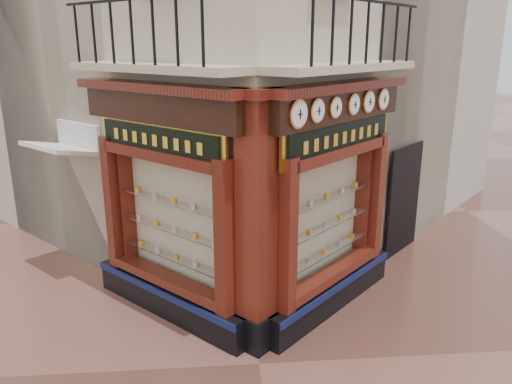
{
  "coord_description": "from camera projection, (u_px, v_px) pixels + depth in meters",
  "views": [
    {
      "loc": [
        -0.58,
        -6.33,
        4.54
      ],
      "look_at": [
        0.12,
        2.0,
        2.06
      ],
      "focal_mm": 35.0,
      "sensor_mm": 36.0,
      "label": 1
    }
  ],
  "objects": [
    {
      "name": "ground",
      "position": [
        259.0,
        364.0,
        7.38
      ],
      "size": [
        80.0,
        80.0,
        0.0
      ],
      "primitive_type": "plane",
      "color": "#502E25",
      "rests_on": "ground"
    },
    {
      "name": "neighbour_left",
      "position": [
        143.0,
        9.0,
        13.87
      ],
      "size": [
        11.31,
        11.31,
        11.0
      ],
      "primitive_type": "cube",
      "rotation": [
        0.0,
        0.0,
        0.79
      ],
      "color": "beige",
      "rests_on": "ground"
    },
    {
      "name": "neighbour_right",
      "position": [
        318.0,
        10.0,
        14.26
      ],
      "size": [
        11.31,
        11.31,
        11.0
      ],
      "primitive_type": "cube",
      "rotation": [
        0.0,
        0.0,
        0.79
      ],
      "color": "beige",
      "rests_on": "ground"
    },
    {
      "name": "shopfront_left",
      "position": [
        166.0,
        207.0,
        8.2
      ],
      "size": [
        2.86,
        2.86,
        3.98
      ],
      "rotation": [
        0.0,
        0.0,
        2.36
      ],
      "color": "black",
      "rests_on": "ground"
    },
    {
      "name": "shopfront_right",
      "position": [
        334.0,
        202.0,
        8.43
      ],
      "size": [
        2.86,
        2.86,
        3.98
      ],
      "rotation": [
        0.0,
        0.0,
        0.79
      ],
      "color": "black",
      "rests_on": "ground"
    },
    {
      "name": "corner_pilaster",
      "position": [
        256.0,
        229.0,
        7.3
      ],
      "size": [
        0.85,
        0.85,
        3.98
      ],
      "rotation": [
        0.0,
        0.0,
        0.79
      ],
      "color": "black",
      "rests_on": "ground"
    },
    {
      "name": "balcony",
      "position": [
        251.0,
        66.0,
        7.6
      ],
      "size": [
        5.94,
        2.97,
        1.03
      ],
      "color": "beige",
      "rests_on": "ground"
    },
    {
      "name": "clock_a",
      "position": [
        298.0,
        114.0,
        6.85
      ],
      "size": [
        0.33,
        0.33,
        0.41
      ],
      "rotation": [
        0.0,
        0.0,
        0.79
      ],
      "color": "#C78A42",
      "rests_on": "ground"
    },
    {
      "name": "clock_b",
      "position": [
        317.0,
        111.0,
        7.19
      ],
      "size": [
        0.29,
        0.29,
        0.36
      ],
      "rotation": [
        0.0,
        0.0,
        0.79
      ],
      "color": "#C78A42",
      "rests_on": "ground"
    },
    {
      "name": "clock_c",
      "position": [
        335.0,
        108.0,
        7.56
      ],
      "size": [
        0.27,
        0.27,
        0.33
      ],
      "rotation": [
        0.0,
        0.0,
        0.79
      ],
      "color": "#C78A42",
      "rests_on": "ground"
    },
    {
      "name": "clock_d",
      "position": [
        353.0,
        104.0,
        7.96
      ],
      "size": [
        0.28,
        0.28,
        0.35
      ],
      "rotation": [
        0.0,
        0.0,
        0.79
      ],
      "color": "#C78A42",
      "rests_on": "ground"
    },
    {
      "name": "clock_e",
      "position": [
        368.0,
        102.0,
        8.32
      ],
      "size": [
        0.3,
        0.3,
        0.37
      ],
      "rotation": [
        0.0,
        0.0,
        0.79
      ],
      "color": "#C78A42",
      "rests_on": "ground"
    },
    {
      "name": "clock_f",
      "position": [
        383.0,
        99.0,
        8.71
      ],
      "size": [
        0.3,
        0.3,
        0.38
      ],
      "rotation": [
        0.0,
        0.0,
        0.79
      ],
      "color": "#C78A42",
      "rests_on": "ground"
    },
    {
      "name": "awning",
      "position": [
        73.0,
        273.0,
        10.31
      ],
      "size": [
        1.63,
        1.63,
        0.25
      ],
      "primitive_type": null,
      "rotation": [
        0.2,
        0.0,
        2.36
      ],
      "color": "silver",
      "rests_on": "ground"
    },
    {
      "name": "signboard_left",
      "position": [
        158.0,
        140.0,
        7.83
      ],
      "size": [
        2.12,
        2.12,
        0.57
      ],
      "rotation": [
        0.0,
        0.0,
        2.36
      ],
      "color": "yellow",
      "rests_on": "ground"
    },
    {
      "name": "signboard_right",
      "position": [
        341.0,
        137.0,
        8.06
      ],
      "size": [
        2.28,
        2.28,
        0.61
      ],
      "rotation": [
        0.0,
        0.0,
        0.79
      ],
      "color": "yellow",
      "rests_on": "ground"
    }
  ]
}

